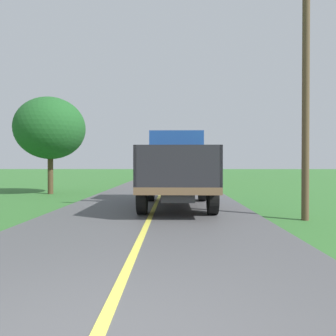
{
  "coord_description": "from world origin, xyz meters",
  "views": [
    {
      "loc": [
        0.66,
        -2.31,
        1.58
      ],
      "look_at": [
        0.39,
        12.4,
        1.4
      ],
      "focal_mm": 32.92,
      "sensor_mm": 36.0,
      "label": 1
    }
  ],
  "objects_px": {
    "banana_truck_near": "(177,167)",
    "banana_truck_far": "(175,166)",
    "roadside_tree_mid_right": "(50,128)",
    "utility_pole_roadside": "(306,68)"
  },
  "relations": [
    {
      "from": "banana_truck_near",
      "to": "utility_pole_roadside",
      "type": "relative_size",
      "value": 0.73
    },
    {
      "from": "banana_truck_far",
      "to": "roadside_tree_mid_right",
      "type": "bearing_deg",
      "value": -121.94
    },
    {
      "from": "banana_truck_far",
      "to": "roadside_tree_mid_right",
      "type": "xyz_separation_m",
      "value": [
        -6.66,
        -10.68,
        2.02
      ]
    },
    {
      "from": "banana_truck_near",
      "to": "banana_truck_far",
      "type": "bearing_deg",
      "value": 90.06
    },
    {
      "from": "banana_truck_near",
      "to": "banana_truck_far",
      "type": "xyz_separation_m",
      "value": [
        -0.02,
        15.26,
        -0.0
      ]
    },
    {
      "from": "banana_truck_near",
      "to": "roadside_tree_mid_right",
      "type": "relative_size",
      "value": 1.13
    },
    {
      "from": "banana_truck_far",
      "to": "utility_pole_roadside",
      "type": "distance_m",
      "value": 18.78
    },
    {
      "from": "banana_truck_near",
      "to": "banana_truck_far",
      "type": "distance_m",
      "value": 15.26
    },
    {
      "from": "banana_truck_near",
      "to": "banana_truck_far",
      "type": "relative_size",
      "value": 1.0
    },
    {
      "from": "roadside_tree_mid_right",
      "to": "banana_truck_far",
      "type": "bearing_deg",
      "value": 58.06
    }
  ]
}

